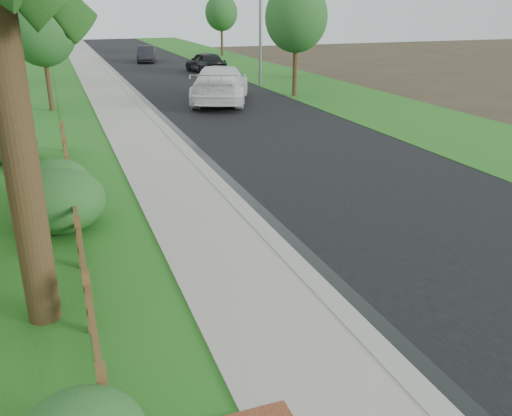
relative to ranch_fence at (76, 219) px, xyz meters
name	(u,v)px	position (x,y,z in m)	size (l,w,h in m)	color
ground	(384,392)	(3.60, -6.40, -0.62)	(120.00, 120.00, 0.00)	#362D1D
road	(173,75)	(8.20, 28.60, -0.61)	(8.00, 90.00, 0.02)	black
curb	(114,77)	(4.00, 28.60, -0.56)	(0.40, 90.00, 0.12)	#9C998E
wet_gutter	(119,77)	(4.35, 28.60, -0.60)	(0.50, 90.00, 0.00)	black
sidewalk	(95,78)	(2.70, 28.60, -0.57)	(2.20, 90.00, 0.10)	#9D9589
grass_strip	(67,79)	(0.80, 28.60, -0.59)	(1.60, 90.00, 0.06)	#28631C
verge_far	(261,71)	(15.10, 28.60, -0.60)	(6.00, 90.00, 0.04)	#28631C
ranch_fence	(76,219)	(0.00, 0.00, 0.00)	(0.12, 16.92, 1.10)	#4D3619
white_suv	(220,84)	(8.06, 16.06, 0.36)	(2.69, 6.62, 1.92)	white
dark_car_mid	(205,62)	(10.80, 29.06, 0.17)	(1.82, 4.52, 1.54)	black
dark_car_far	(146,54)	(7.99, 38.57, 0.08)	(1.44, 4.12, 1.36)	black
streetlight	(258,2)	(12.14, 21.38, 4.36)	(2.03, 0.46, 8.78)	slate
boulder	(60,201)	(-0.30, 2.04, -0.24)	(1.12, 0.84, 0.75)	brown
shrub_b	(59,201)	(-0.30, 0.98, 0.10)	(2.06, 2.06, 1.44)	#1C4F21
shrub_c	(58,182)	(-0.30, 2.89, -0.03)	(1.63, 1.63, 1.18)	#1C4F21
shrub_d	(4,142)	(-1.84, 7.60, 0.09)	(2.08, 2.08, 1.42)	#1C4F21
tree_near_left	(41,29)	(-0.30, 16.73, 3.19)	(3.13, 3.13, 5.54)	#322614
tree_near_right	(296,17)	(12.60, 16.76, 3.60)	(3.38, 3.38, 6.09)	#322614
tree_mid_right	(296,8)	(15.87, 24.01, 4.02)	(3.69, 3.69, 6.68)	#322614
tree_far_right	(221,13)	(16.09, 42.19, 3.42)	(3.13, 3.13, 5.78)	#322614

